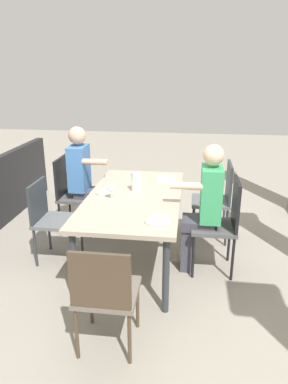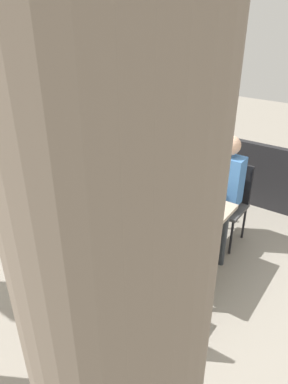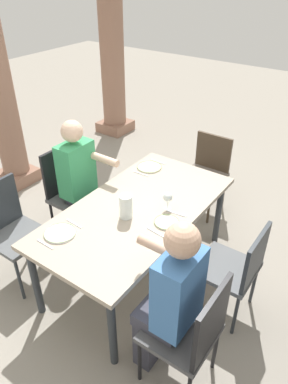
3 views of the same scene
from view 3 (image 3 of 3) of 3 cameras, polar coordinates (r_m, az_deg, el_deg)
name	(u,v)px [view 3 (image 3 of 3)]	position (r m, az deg, el deg)	size (l,w,h in m)	color
ground_plane	(138,271)	(3.54, -0.97, -12.35)	(16.00, 16.00, 0.00)	gray
dining_table	(137,214)	(3.09, -1.08, -3.52)	(1.83, 0.95, 0.74)	tan
chair_west_north	(10,227)	(3.37, -20.28, -5.12)	(0.44, 0.44, 0.95)	#5B5E61
chair_west_south	(192,331)	(2.47, 7.59, -20.84)	(0.44, 0.44, 0.95)	#4F4F50
chair_mid_north	(70,189)	(3.72, -11.57, 0.50)	(0.44, 0.44, 0.97)	#4F4F50
chair_mid_south	(237,267)	(2.95, 14.38, -11.29)	(0.44, 0.44, 0.87)	#5B5E61
chair_head_east	(207,169)	(4.16, 9.87, 3.60)	(0.44, 0.44, 0.87)	#6A6158
diner_woman_green	(83,182)	(3.52, -9.59, 1.50)	(0.35, 0.49, 1.31)	#3F3F4C
diner_man_white	(169,299)	(2.38, 4.00, -16.38)	(0.35, 0.49, 1.33)	#3F3F4C
stone_column_far	(111,36)	(5.92, -5.17, 23.23)	(0.48, 0.48, 3.08)	#936B56
plate_0	(60,233)	(2.85, -13.03, -6.27)	(0.24, 0.24, 0.02)	white
fork_0	(45,244)	(2.78, -15.25, -7.91)	(0.02, 0.17, 0.01)	silver
spoon_0	(74,224)	(2.93, -10.90, -4.88)	(0.02, 0.17, 0.01)	silver
plate_1	(167,222)	(2.89, 3.59, -4.73)	(0.20, 0.20, 0.02)	silver
wine_glass_1	(168,197)	(2.99, 3.76, -0.85)	(0.08, 0.08, 0.16)	white
fork_1	(156,233)	(2.79, 1.94, -6.37)	(0.02, 0.17, 0.01)	silver
spoon_1	(177,213)	(3.00, 5.12, -3.37)	(0.02, 0.17, 0.01)	silver
plate_2	(149,167)	(3.63, 0.84, 3.97)	(0.25, 0.25, 0.02)	silver
fork_2	(141,174)	(3.53, -0.55, 2.92)	(0.02, 0.17, 0.01)	silver
spoon_2	(158,162)	(3.74, 2.15, 4.80)	(0.02, 0.17, 0.01)	silver
water_pitcher	(126,208)	(2.90, -2.78, -2.49)	(0.10, 0.10, 0.20)	white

